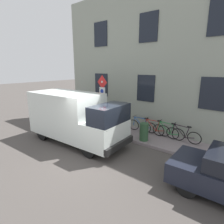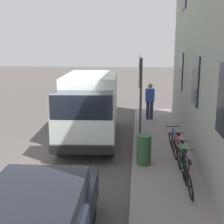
# 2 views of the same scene
# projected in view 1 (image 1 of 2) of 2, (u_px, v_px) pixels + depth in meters

# --- Properties ---
(ground_plane) EXTENTS (80.00, 80.00, 0.00)m
(ground_plane) POSITION_uv_depth(u_px,v_px,m) (93.00, 158.00, 7.85)
(ground_plane) COLOR #4A4441
(sidewalk_slab) EXTENTS (1.93, 14.47, 0.14)m
(sidewalk_slab) POSITION_uv_depth(u_px,v_px,m) (136.00, 134.00, 10.36)
(sidewalk_slab) COLOR gray
(sidewalk_slab) RESTS_ON ground_plane
(building_facade) EXTENTS (0.75, 12.47, 8.05)m
(building_facade) POSITION_uv_depth(u_px,v_px,m) (150.00, 62.00, 10.39)
(building_facade) COLOR gray
(building_facade) RESTS_ON ground_plane
(sign_post_stacked) EXTENTS (0.17, 0.56, 3.07)m
(sign_post_stacked) POSITION_uv_depth(u_px,v_px,m) (103.00, 95.00, 10.38)
(sign_post_stacked) COLOR #474C47
(sign_post_stacked) RESTS_ON sidewalk_slab
(delivery_van) EXTENTS (2.28, 5.43, 2.50)m
(delivery_van) POSITION_uv_depth(u_px,v_px,m) (75.00, 116.00, 9.26)
(delivery_van) COLOR silver
(delivery_van) RESTS_ON ground_plane
(bicycle_black) EXTENTS (0.46, 1.71, 0.89)m
(bicycle_black) POSITION_uv_depth(u_px,v_px,m) (183.00, 135.00, 9.05)
(bicycle_black) COLOR black
(bicycle_black) RESTS_ON sidewalk_slab
(bicycle_green) EXTENTS (0.46, 1.71, 0.89)m
(bicycle_green) POSITION_uv_depth(u_px,v_px,m) (168.00, 131.00, 9.52)
(bicycle_green) COLOR black
(bicycle_green) RESTS_ON sidewalk_slab
(bicycle_red) EXTENTS (0.47, 1.72, 0.89)m
(bicycle_red) POSITION_uv_depth(u_px,v_px,m) (154.00, 128.00, 10.00)
(bicycle_red) COLOR black
(bicycle_red) RESTS_ON sidewalk_slab
(bicycle_blue) EXTENTS (0.48, 1.72, 0.89)m
(bicycle_blue) POSITION_uv_depth(u_px,v_px,m) (142.00, 126.00, 10.47)
(bicycle_blue) COLOR black
(bicycle_blue) RESTS_ON sidewalk_slab
(pedestrian) EXTENTS (0.44, 0.33, 1.72)m
(pedestrian) POSITION_uv_depth(u_px,v_px,m) (75.00, 106.00, 12.92)
(pedestrian) COLOR #262B47
(pedestrian) RESTS_ON sidewalk_slab
(litter_bin) EXTENTS (0.44, 0.44, 0.90)m
(litter_bin) POSITION_uv_depth(u_px,v_px,m) (144.00, 132.00, 9.24)
(litter_bin) COLOR #2D5133
(litter_bin) RESTS_ON sidewalk_slab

